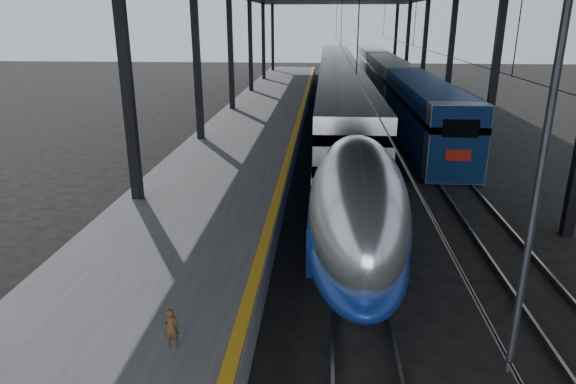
# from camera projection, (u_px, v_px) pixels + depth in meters

# --- Properties ---
(ground) EXTENTS (160.00, 160.00, 0.00)m
(ground) POSITION_uv_depth(u_px,v_px,m) (285.00, 297.00, 14.08)
(ground) COLOR black
(ground) RESTS_ON ground
(platform) EXTENTS (6.00, 80.00, 1.00)m
(platform) POSITION_uv_depth(u_px,v_px,m) (255.00, 129.00, 33.06)
(platform) COLOR #4C4C4F
(platform) RESTS_ON ground
(yellow_strip) EXTENTS (0.30, 80.00, 0.01)m
(yellow_strip) POSITION_uv_depth(u_px,v_px,m) (298.00, 122.00, 32.71)
(yellow_strip) COLOR orange
(yellow_strip) RESTS_ON platform
(rails) EXTENTS (6.52, 80.00, 0.16)m
(rails) POSITION_uv_depth(u_px,v_px,m) (379.00, 138.00, 32.65)
(rails) COLOR slate
(rails) RESTS_ON ground
(tgv_train) EXTENTS (2.90, 65.20, 4.15)m
(tgv_train) POSITION_uv_depth(u_px,v_px,m) (338.00, 89.00, 40.86)
(tgv_train) COLOR silver
(tgv_train) RESTS_ON ground
(second_train) EXTENTS (2.67, 56.05, 3.68)m
(second_train) POSITION_uv_depth(u_px,v_px,m) (389.00, 79.00, 48.65)
(second_train) COLOR #164292
(second_train) RESTS_ON ground
(child) EXTENTS (0.35, 0.28, 0.86)m
(child) POSITION_uv_depth(u_px,v_px,m) (171.00, 328.00, 10.17)
(child) COLOR #4E301A
(child) RESTS_ON platform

